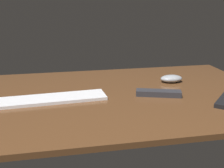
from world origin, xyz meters
The scene contains 4 objects.
desk centered at (0.00, 0.00, 1.00)cm, with size 140.00×84.00×2.00cm, color brown.
keyboard centered at (-22.64, -1.97, 2.61)cm, with size 44.60×11.05×1.23cm, color white.
computer_mouse centered at (34.13, 12.36, 3.75)cm, with size 10.43×6.56×3.49cm, color #999EA5.
tv_remote centered at (21.44, -5.10, 3.15)cm, with size 18.31×4.75×2.30cm, color #2D2D33.
Camera 1 is at (-20.63, -115.57, 42.45)cm, focal length 48.17 mm.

